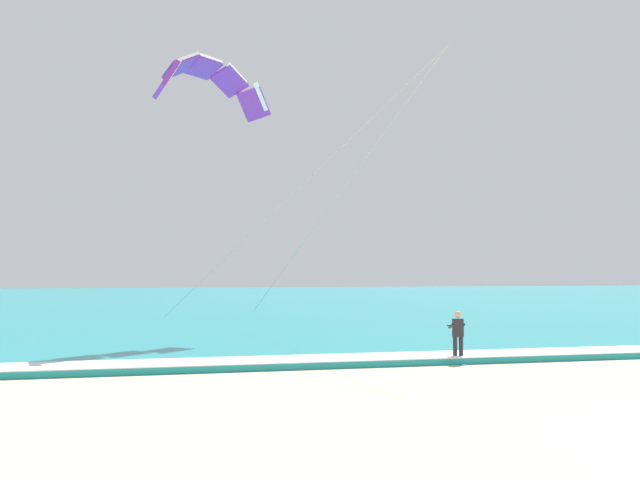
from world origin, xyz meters
name	(u,v)px	position (x,y,z in m)	size (l,w,h in m)	color
sea	(240,298)	(0.00, 71.72, 0.10)	(200.00, 120.00, 0.20)	teal
surf_foam	(468,354)	(0.00, 12.72, 0.22)	(200.00, 1.97, 0.04)	white
surfboard	(458,362)	(-0.59, 12.26, 0.03)	(0.69, 1.46, 0.09)	#239EC6
kitesurfer	(458,334)	(-0.58, 12.28, 0.94)	(0.58, 0.58, 1.69)	#232328
kite_primary	(210,80)	(-7.95, 21.25, 11.27)	(9.74, 10.70, 11.08)	purple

